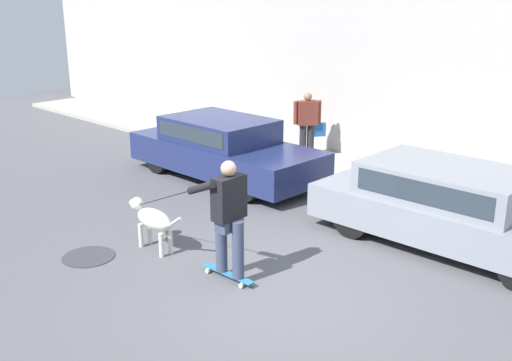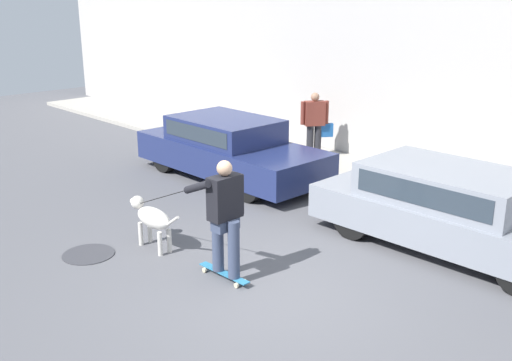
{
  "view_description": "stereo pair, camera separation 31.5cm",
  "coord_description": "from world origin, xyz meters",
  "px_view_note": "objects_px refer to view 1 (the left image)",
  "views": [
    {
      "loc": [
        4.76,
        -5.28,
        3.73
      ],
      "look_at": [
        -1.42,
        1.06,
        0.95
      ],
      "focal_mm": 42.0,
      "sensor_mm": 36.0,
      "label": 1
    },
    {
      "loc": [
        4.98,
        -5.06,
        3.73
      ],
      "look_at": [
        -1.42,
        1.06,
        0.95
      ],
      "focal_mm": 42.0,
      "sensor_mm": 36.0,
      "label": 2
    }
  ],
  "objects_px": {
    "parked_car_1": "(451,207)",
    "dog": "(152,219)",
    "parked_car_0": "(224,149)",
    "skateboarder": "(228,214)",
    "pedestrian_with_bag": "(308,122)"
  },
  "relations": [
    {
      "from": "parked_car_1",
      "to": "dog",
      "type": "height_order",
      "value": "parked_car_1"
    },
    {
      "from": "dog",
      "to": "parked_car_0",
      "type": "bearing_deg",
      "value": -58.17
    },
    {
      "from": "dog",
      "to": "skateboarder",
      "type": "relative_size",
      "value": 0.52
    },
    {
      "from": "parked_car_0",
      "to": "parked_car_1",
      "type": "relative_size",
      "value": 1.01
    },
    {
      "from": "dog",
      "to": "skateboarder",
      "type": "height_order",
      "value": "skateboarder"
    },
    {
      "from": "dog",
      "to": "skateboarder",
      "type": "bearing_deg",
      "value": -174.95
    },
    {
      "from": "skateboarder",
      "to": "pedestrian_with_bag",
      "type": "bearing_deg",
      "value": -61.62
    },
    {
      "from": "dog",
      "to": "pedestrian_with_bag",
      "type": "relative_size",
      "value": 0.82
    },
    {
      "from": "parked_car_0",
      "to": "dog",
      "type": "xyz_separation_m",
      "value": [
        1.95,
        -3.26,
        -0.13
      ]
    },
    {
      "from": "parked_car_0",
      "to": "pedestrian_with_bag",
      "type": "height_order",
      "value": "pedestrian_with_bag"
    },
    {
      "from": "parked_car_0",
      "to": "skateboarder",
      "type": "bearing_deg",
      "value": -41.64
    },
    {
      "from": "parked_car_1",
      "to": "pedestrian_with_bag",
      "type": "bearing_deg",
      "value": 153.26
    },
    {
      "from": "parked_car_1",
      "to": "pedestrian_with_bag",
      "type": "height_order",
      "value": "pedestrian_with_bag"
    },
    {
      "from": "parked_car_0",
      "to": "skateboarder",
      "type": "xyz_separation_m",
      "value": [
        3.51,
        -3.15,
        0.33
      ]
    },
    {
      "from": "parked_car_1",
      "to": "pedestrian_with_bag",
      "type": "relative_size",
      "value": 2.9
    }
  ]
}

